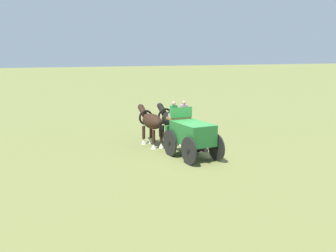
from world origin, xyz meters
TOP-DOWN VIEW (x-y plane):
  - ground_plane at (0.00, 0.00)m, footprint 220.00×220.00m
  - show_wagon at (0.16, 0.03)m, footprint 5.55×2.20m
  - draft_horse_near at (3.42, 1.21)m, footprint 2.97×1.17m
  - draft_horse_off at (3.61, -0.07)m, footprint 2.96×1.28m

SIDE VIEW (x-z plane):
  - ground_plane at x=0.00m, z-range 0.00..0.00m
  - show_wagon at x=0.16m, z-range -0.13..2.67m
  - draft_horse_off at x=3.61m, z-range 0.25..2.49m
  - draft_horse_near at x=3.42m, z-range 0.25..2.51m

